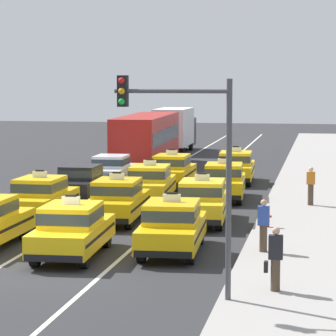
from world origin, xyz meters
TOP-DOWN VIEW (x-y plane):
  - ground_plane at (0.00, 0.00)m, footprint 160.00×160.00m
  - lane_stripe_left_center at (-1.60, 20.00)m, footprint 0.14×80.00m
  - lane_stripe_center_right at (1.60, 20.00)m, footprint 0.14×80.00m
  - sidewalk_curb at (7.20, 15.00)m, footprint 4.00×90.00m
  - taxi_left_second at (-3.19, 8.45)m, footprint 1.83×4.57m
  - sedan_left_third at (-3.13, 13.81)m, footprint 1.77×4.30m
  - sedan_left_fourth at (-3.03, 18.91)m, footprint 1.82×4.33m
  - bus_left_fifth at (-3.12, 28.05)m, footprint 2.94×11.29m
  - box_truck_left_sixth at (-3.30, 39.13)m, footprint 2.33×6.97m
  - taxi_center_nearest at (0.08, 1.91)m, footprint 2.02×4.64m
  - taxi_center_second at (-0.07, 8.31)m, footprint 1.99×4.63m
  - taxi_center_third at (0.10, 13.59)m, footprint 2.08×4.66m
  - taxi_center_fourth at (0.13, 18.91)m, footprint 1.82×4.56m
  - taxi_right_nearest at (3.01, 3.02)m, footprint 2.05×4.65m
  - taxi_right_second at (3.16, 8.63)m, footprint 2.07×4.65m
  - taxi_right_third at (3.23, 14.98)m, footprint 2.10×4.67m
  - taxi_right_fourth at (3.11, 21.24)m, footprint 2.00×4.63m
  - pedestrian_near_crosswalk at (6.52, -1.73)m, footprint 0.47×0.24m
  - pedestrian_mid_block at (5.88, 3.09)m, footprint 0.36×0.24m
  - pedestrian_by_storefront at (7.15, 13.12)m, footprint 0.36×0.24m
  - fire_hydrant at (5.68, 7.50)m, footprint 0.36×0.22m
  - traffic_light_pole at (4.49, -2.80)m, footprint 2.87×0.33m

SIDE VIEW (x-z plane):
  - ground_plane at x=0.00m, z-range 0.00..0.00m
  - lane_stripe_left_center at x=-1.60m, z-range 0.00..0.01m
  - lane_stripe_center_right at x=1.60m, z-range 0.00..0.01m
  - sidewalk_curb at x=7.20m, z-range 0.00..0.15m
  - fire_hydrant at x=5.68m, z-range 0.18..0.91m
  - sedan_left_third at x=-3.13m, z-range 0.06..1.64m
  - sedan_left_fourth at x=-3.03m, z-range 0.06..1.64m
  - taxi_left_second at x=-3.19m, z-range -0.10..1.86m
  - taxi_center_nearest at x=0.08m, z-range -0.10..1.86m
  - taxi_center_second at x=-0.07m, z-range -0.10..1.86m
  - taxi_center_third at x=0.10m, z-range -0.10..1.86m
  - taxi_center_fourth at x=0.13m, z-range -0.10..1.86m
  - taxi_right_nearest at x=3.01m, z-range -0.10..1.86m
  - taxi_right_second at x=3.16m, z-range -0.10..1.86m
  - taxi_right_third at x=3.23m, z-range -0.10..1.86m
  - taxi_right_fourth at x=3.11m, z-range -0.10..1.86m
  - pedestrian_near_crosswalk at x=6.52m, z-range 0.15..1.79m
  - pedestrian_by_storefront at x=7.15m, z-range 0.16..1.79m
  - pedestrian_mid_block at x=5.88m, z-range 0.16..1.80m
  - box_truck_left_sixth at x=-3.30m, z-range 0.14..3.41m
  - bus_left_fifth at x=-3.12m, z-range 0.21..3.43m
  - traffic_light_pole at x=4.49m, z-range 1.03..6.61m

